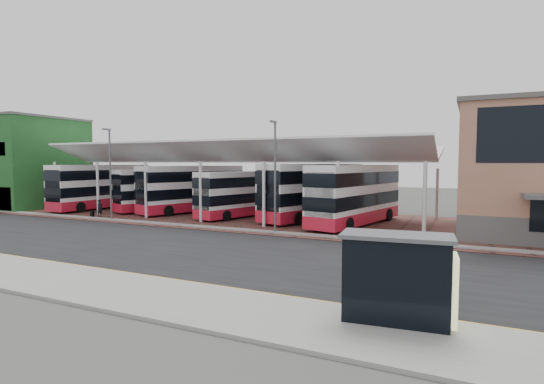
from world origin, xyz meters
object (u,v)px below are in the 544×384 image
object	(u,v)px
bus_0	(102,187)
bus_1	(166,190)
pedestrian	(100,208)
bus_5	(356,195)
bus_shelter	(406,270)
bus_4	(313,192)
bus_2	(192,189)
bus_3	(243,194)

from	to	relation	value
bus_0	bus_1	size ratio (longest dim) A/B	1.11
bus_1	pedestrian	bearing A→B (deg)	-83.13
bus_5	bus_shelter	distance (m)	21.92
bus_4	bus_5	xyz separation A→B (m)	(4.21, -1.59, -0.04)
bus_2	bus_5	bearing A→B (deg)	14.23
bus_0	bus_shelter	size ratio (longest dim) A/B	3.29
pedestrian	bus_3	bearing A→B (deg)	-62.72
bus_4	bus_0	bearing A→B (deg)	-158.71
bus_3	pedestrian	distance (m)	13.43
bus_1	bus_2	size ratio (longest dim) A/B	0.91
bus_shelter	bus_0	bearing A→B (deg)	143.54
bus_1	bus_5	size ratio (longest dim) A/B	0.88
bus_4	bus_shelter	xyz separation A→B (m)	(11.03, -22.41, -0.66)
bus_5	bus_shelter	bearing A→B (deg)	-59.93
bus_5	pedestrian	xyz separation A→B (m)	(-22.72, -5.46, -1.60)
bus_5	pedestrian	bearing A→B (deg)	-154.55
bus_2	bus_3	world-z (taller)	bus_2
bus_2	bus_5	distance (m)	17.33
pedestrian	bus_2	bearing A→B (deg)	-38.19
bus_0	bus_4	xyz separation A→B (m)	(24.19, 1.55, 0.07)
bus_5	bus_0	bearing A→B (deg)	-168.16
bus_0	bus_5	xyz separation A→B (m)	(28.40, -0.04, 0.03)
bus_3	bus_5	size ratio (longest dim) A/B	0.87
bus_shelter	bus_2	bearing A→B (deg)	131.40
bus_2	bus_shelter	xyz separation A→B (m)	(24.09, -22.29, -0.54)
pedestrian	bus_5	bearing A→B (deg)	-76.47
bus_5	bus_shelter	xyz separation A→B (m)	(6.82, -20.82, -0.61)
bus_0	bus_5	world-z (taller)	bus_5
bus_3	bus_4	distance (m)	6.70
bus_2	pedestrian	bearing A→B (deg)	-109.10
bus_3	bus_shelter	distance (m)	27.81
bus_0	bus_2	world-z (taller)	bus_0
bus_1	bus_2	xyz separation A→B (m)	(3.44, -0.01, 0.18)
bus_0	bus_2	xyz separation A→B (m)	(11.13, 1.43, -0.04)
bus_shelter	bus_1	bearing A→B (deg)	135.17
bus_3	bus_4	bearing A→B (deg)	23.80
bus_0	bus_3	distance (m)	17.58
bus_4	bus_5	world-z (taller)	bus_4
bus_0	bus_2	bearing A→B (deg)	11.01
bus_0	bus_4	size ratio (longest dim) A/B	0.96
bus_5	bus_shelter	world-z (taller)	bus_5
bus_0	bus_3	size ratio (longest dim) A/B	1.13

